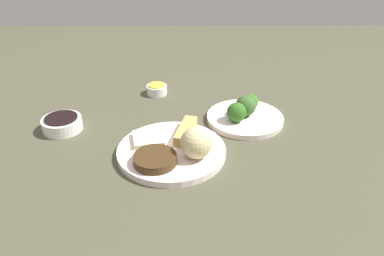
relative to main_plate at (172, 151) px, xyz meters
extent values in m
cube|color=#464532|center=(0.05, -0.02, -0.02)|extent=(2.20, 2.20, 0.02)
cylinder|color=white|center=(0.00, 0.00, 0.00)|extent=(0.25, 0.25, 0.02)
sphere|color=#C9B985|center=(-0.06, 0.03, 0.04)|extent=(0.07, 0.07, 0.07)
cube|color=tan|center=(-0.03, -0.06, 0.02)|extent=(0.06, 0.12, 0.03)
cube|color=beige|center=(0.06, -0.03, 0.01)|extent=(0.08, 0.09, 0.01)
cylinder|color=#3E2A15|center=(0.03, 0.06, 0.02)|extent=(0.10, 0.10, 0.02)
cylinder|color=white|center=(-0.19, -0.16, 0.00)|extent=(0.21, 0.21, 0.01)
sphere|color=#345C26|center=(-0.19, -0.16, 0.03)|extent=(0.06, 0.06, 0.06)
sphere|color=#35661E|center=(-0.21, -0.20, 0.03)|extent=(0.04, 0.04, 0.04)
sphere|color=#2B621E|center=(-0.17, -0.13, 0.03)|extent=(0.05, 0.05, 0.05)
cylinder|color=white|center=(0.29, -0.12, 0.01)|extent=(0.10, 0.10, 0.03)
cylinder|color=black|center=(0.29, -0.12, 0.03)|extent=(0.08, 0.08, 0.00)
cylinder|color=white|center=(0.06, -0.33, 0.01)|extent=(0.06, 0.06, 0.03)
cylinder|color=gold|center=(0.06, -0.33, 0.02)|extent=(0.05, 0.05, 0.00)
camera|label=1|loc=(-0.04, 0.72, 0.48)|focal=34.81mm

